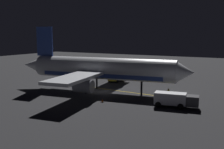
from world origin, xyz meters
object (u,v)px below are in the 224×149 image
object	(u,v)px
airliner	(100,69)
ground_crew_worker	(168,93)
traffic_cone_near_right	(169,93)
catering_truck	(118,76)
traffic_cone_near_left	(102,101)
baggage_truck	(175,100)

from	to	relation	value
airliner	ground_crew_worker	xyz separation A→B (m)	(-1.04, 13.13, -3.46)
ground_crew_worker	traffic_cone_near_right	distance (m)	2.87
catering_truck	ground_crew_worker	xyz separation A→B (m)	(10.80, 15.66, -0.39)
catering_truck	traffic_cone_near_right	xyz separation A→B (m)	(8.11, 14.90, -1.03)
airliner	catering_truck	xyz separation A→B (m)	(-11.84, -2.53, -3.07)
catering_truck	traffic_cone_near_left	bearing A→B (deg)	21.04
traffic_cone_near_left	traffic_cone_near_right	world-z (taller)	same
baggage_truck	airliner	bearing A→B (deg)	-104.28
airliner	traffic_cone_near_left	xyz separation A→B (m)	(6.80, 4.64, -4.10)
traffic_cone_near_left	traffic_cone_near_right	xyz separation A→B (m)	(-10.53, 7.73, 0.00)
airliner	ground_crew_worker	distance (m)	13.62
ground_crew_worker	traffic_cone_near_right	size ratio (longest dim) A/B	3.16
airliner	traffic_cone_near_right	xyz separation A→B (m)	(-3.74, 12.37, -4.10)
catering_truck	airliner	bearing A→B (deg)	12.04
ground_crew_worker	traffic_cone_near_right	xyz separation A→B (m)	(-2.69, -0.76, -0.64)
catering_truck	ground_crew_worker	size ratio (longest dim) A/B	3.66
baggage_truck	ground_crew_worker	distance (m)	5.65
catering_truck	traffic_cone_near_left	world-z (taller)	catering_truck
baggage_truck	catering_truck	xyz separation A→B (m)	(-15.83, -18.21, 0.11)
catering_truck	baggage_truck	bearing A→B (deg)	48.99
airliner	baggage_truck	size ratio (longest dim) A/B	5.20
baggage_truck	traffic_cone_near_left	xyz separation A→B (m)	(2.81, -11.04, -0.92)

